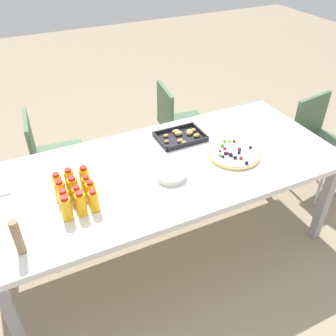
{
  "coord_description": "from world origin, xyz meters",
  "views": [
    {
      "loc": [
        -0.8,
        -1.7,
        2.09
      ],
      "look_at": [
        -0.01,
        -0.05,
        0.75
      ],
      "focal_mm": 38.83,
      "sensor_mm": 36.0,
      "label": 1
    }
  ],
  "objects_px": {
    "juice_bottle_0": "(66,208)",
    "chair_far_right": "(177,121)",
    "juice_bottle_5": "(91,192)",
    "juice_bottle_6": "(61,191)",
    "chair_far_left": "(50,154)",
    "juice_bottle_3": "(65,201)",
    "juice_bottle_7": "(73,188)",
    "juice_bottle_10": "(70,180)",
    "snack_tray": "(181,136)",
    "juice_bottle_8": "(87,186)",
    "cardboard_tube": "(18,237)",
    "chair_end": "(318,137)",
    "juice_bottle_2": "(94,201)",
    "juice_bottle_9": "(58,184)",
    "juice_bottle_4": "(78,196)",
    "fruit_pizza": "(234,155)",
    "plate_stack": "(171,175)",
    "party_table": "(166,173)",
    "juice_bottle_11": "(85,177)",
    "juice_bottle_1": "(81,204)"
  },
  "relations": [
    {
      "from": "juice_bottle_0",
      "to": "chair_far_right",
      "type": "bearing_deg",
      "value": 41.81
    },
    {
      "from": "juice_bottle_7",
      "to": "juice_bottle_8",
      "type": "bearing_deg",
      "value": -2.45
    },
    {
      "from": "juice_bottle_5",
      "to": "cardboard_tube",
      "type": "distance_m",
      "value": 0.46
    },
    {
      "from": "chair_far_left",
      "to": "juice_bottle_1",
      "type": "distance_m",
      "value": 1.07
    },
    {
      "from": "juice_bottle_8",
      "to": "cardboard_tube",
      "type": "height_order",
      "value": "cardboard_tube"
    },
    {
      "from": "juice_bottle_5",
      "to": "juice_bottle_7",
      "type": "distance_m",
      "value": 0.11
    },
    {
      "from": "juice_bottle_4",
      "to": "snack_tray",
      "type": "distance_m",
      "value": 0.92
    },
    {
      "from": "juice_bottle_2",
      "to": "snack_tray",
      "type": "height_order",
      "value": "juice_bottle_2"
    },
    {
      "from": "party_table",
      "to": "juice_bottle_7",
      "type": "relative_size",
      "value": 15.56
    },
    {
      "from": "party_table",
      "to": "juice_bottle_11",
      "type": "relative_size",
      "value": 16.31
    },
    {
      "from": "plate_stack",
      "to": "juice_bottle_6",
      "type": "bearing_deg",
      "value": 173.59
    },
    {
      "from": "chair_far_right",
      "to": "juice_bottle_7",
      "type": "height_order",
      "value": "juice_bottle_7"
    },
    {
      "from": "juice_bottle_2",
      "to": "juice_bottle_6",
      "type": "xyz_separation_m",
      "value": [
        -0.14,
        0.16,
        0.0
      ]
    },
    {
      "from": "chair_end",
      "to": "juice_bottle_4",
      "type": "distance_m",
      "value": 2.08
    },
    {
      "from": "chair_far_left",
      "to": "juice_bottle_0",
      "type": "relative_size",
      "value": 5.54
    },
    {
      "from": "chair_far_right",
      "to": "chair_far_left",
      "type": "bearing_deg",
      "value": -80.67
    },
    {
      "from": "juice_bottle_9",
      "to": "plate_stack",
      "type": "distance_m",
      "value": 0.66
    },
    {
      "from": "juice_bottle_9",
      "to": "chair_far_right",
      "type": "bearing_deg",
      "value": 35.14
    },
    {
      "from": "juice_bottle_5",
      "to": "juice_bottle_6",
      "type": "xyz_separation_m",
      "value": [
        -0.15,
        0.08,
        0.0
      ]
    },
    {
      "from": "party_table",
      "to": "juice_bottle_9",
      "type": "relative_size",
      "value": 16.28
    },
    {
      "from": "juice_bottle_7",
      "to": "cardboard_tube",
      "type": "xyz_separation_m",
      "value": [
        -0.33,
        -0.28,
        0.03
      ]
    },
    {
      "from": "juice_bottle_10",
      "to": "fruit_pizza",
      "type": "relative_size",
      "value": 0.45
    },
    {
      "from": "juice_bottle_4",
      "to": "juice_bottle_3",
      "type": "bearing_deg",
      "value": -173.97
    },
    {
      "from": "juice_bottle_6",
      "to": "juice_bottle_10",
      "type": "relative_size",
      "value": 0.95
    },
    {
      "from": "juice_bottle_10",
      "to": "fruit_pizza",
      "type": "height_order",
      "value": "juice_bottle_10"
    },
    {
      "from": "juice_bottle_0",
      "to": "juice_bottle_4",
      "type": "relative_size",
      "value": 1.14
    },
    {
      "from": "juice_bottle_4",
      "to": "juice_bottle_5",
      "type": "height_order",
      "value": "juice_bottle_5"
    },
    {
      "from": "juice_bottle_11",
      "to": "snack_tray",
      "type": "distance_m",
      "value": 0.8
    },
    {
      "from": "fruit_pizza",
      "to": "juice_bottle_5",
      "type": "bearing_deg",
      "value": -178.17
    },
    {
      "from": "juice_bottle_5",
      "to": "juice_bottle_6",
      "type": "height_order",
      "value": "juice_bottle_6"
    },
    {
      "from": "juice_bottle_6",
      "to": "snack_tray",
      "type": "height_order",
      "value": "juice_bottle_6"
    },
    {
      "from": "chair_far_right",
      "to": "juice_bottle_4",
      "type": "xyz_separation_m",
      "value": [
        -1.12,
        -0.99,
        0.29
      ]
    },
    {
      "from": "juice_bottle_7",
      "to": "plate_stack",
      "type": "relative_size",
      "value": 0.78
    },
    {
      "from": "chair_far_right",
      "to": "juice_bottle_3",
      "type": "distance_m",
      "value": 1.58
    },
    {
      "from": "chair_far_left",
      "to": "cardboard_tube",
      "type": "distance_m",
      "value": 1.25
    },
    {
      "from": "juice_bottle_6",
      "to": "plate_stack",
      "type": "height_order",
      "value": "juice_bottle_6"
    },
    {
      "from": "juice_bottle_5",
      "to": "snack_tray",
      "type": "bearing_deg",
      "value": 26.96
    },
    {
      "from": "party_table",
      "to": "fruit_pizza",
      "type": "xyz_separation_m",
      "value": [
        0.45,
        -0.1,
        0.07
      ]
    },
    {
      "from": "juice_bottle_0",
      "to": "juice_bottle_9",
      "type": "xyz_separation_m",
      "value": [
        0.0,
        0.23,
        -0.0
      ]
    },
    {
      "from": "party_table",
      "to": "juice_bottle_8",
      "type": "distance_m",
      "value": 0.54
    },
    {
      "from": "plate_stack",
      "to": "juice_bottle_10",
      "type": "bearing_deg",
      "value": 165.79
    },
    {
      "from": "juice_bottle_2",
      "to": "juice_bottle_1",
      "type": "bearing_deg",
      "value": 179.79
    },
    {
      "from": "juice_bottle_0",
      "to": "juice_bottle_10",
      "type": "distance_m",
      "value": 0.24
    },
    {
      "from": "snack_tray",
      "to": "juice_bottle_9",
      "type": "bearing_deg",
      "value": -165.52
    },
    {
      "from": "fruit_pizza",
      "to": "chair_end",
      "type": "bearing_deg",
      "value": 11.09
    },
    {
      "from": "chair_far_left",
      "to": "juice_bottle_3",
      "type": "distance_m",
      "value": 1.0
    },
    {
      "from": "chair_end",
      "to": "juice_bottle_3",
      "type": "height_order",
      "value": "juice_bottle_3"
    },
    {
      "from": "juice_bottle_4",
      "to": "snack_tray",
      "type": "height_order",
      "value": "juice_bottle_4"
    },
    {
      "from": "chair_far_right",
      "to": "juice_bottle_11",
      "type": "bearing_deg",
      "value": -43.66
    },
    {
      "from": "snack_tray",
      "to": "juice_bottle_6",
      "type": "bearing_deg",
      "value": -161.21
    }
  ]
}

